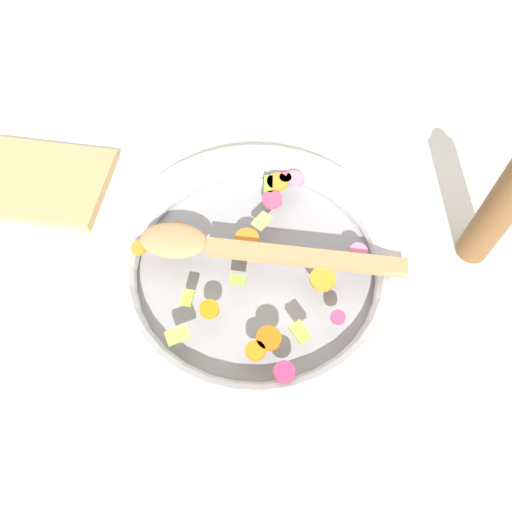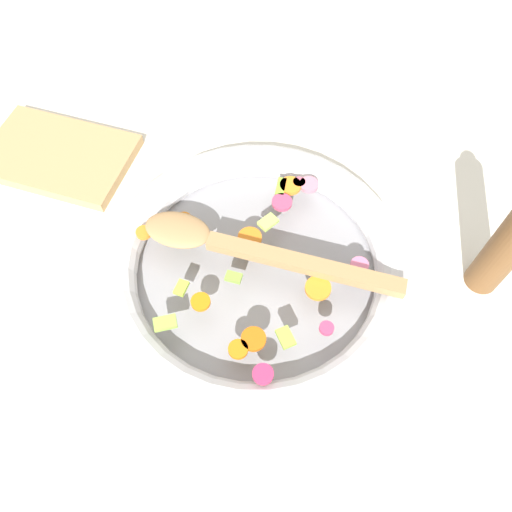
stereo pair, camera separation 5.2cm
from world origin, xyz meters
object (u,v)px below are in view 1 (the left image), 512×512
Objects in this scene: skillet at (256,266)px; wooden_spoon at (243,250)px; pepper_mill at (499,210)px; cutting_board at (33,181)px.

skillet is 0.04m from wooden_spoon.
wooden_spoon is 0.33m from pepper_mill.
cutting_board is at bearing 178.24° from pepper_mill.
skillet is 1.21× the size of wooden_spoon.
cutting_board is (-0.67, 0.02, -0.09)m from pepper_mill.
cutting_board is at bearing 163.94° from skillet.
skillet is 1.98× the size of pepper_mill.
cutting_board is (-0.35, 0.11, -0.05)m from wooden_spoon.
pepper_mill is (0.32, 0.09, 0.04)m from wooden_spoon.
skillet is at bearing -16.06° from cutting_board.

